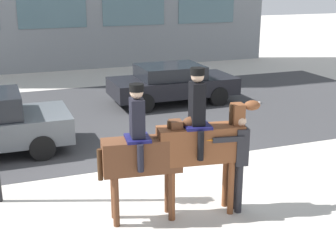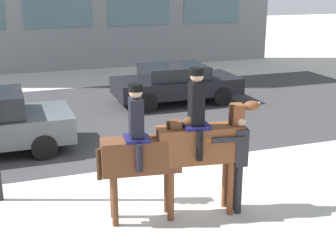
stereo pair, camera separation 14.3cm
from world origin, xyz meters
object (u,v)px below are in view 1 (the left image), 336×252
at_px(mounted_horse_lead, 144,151).
at_px(mounted_horse_companion, 202,140).
at_px(pedestrian_bystander, 238,156).
at_px(street_car_far_lane, 172,83).

height_order(mounted_horse_lead, mounted_horse_companion, mounted_horse_companion).
height_order(pedestrian_bystander, street_car_far_lane, pedestrian_bystander).
height_order(mounted_horse_lead, pedestrian_bystander, mounted_horse_lead).
distance_m(pedestrian_bystander, street_car_far_lane, 7.91).
bearing_deg(street_car_far_lane, mounted_horse_companion, -107.25).
xyz_separation_m(mounted_horse_lead, mounted_horse_companion, (1.01, -0.14, 0.12)).
bearing_deg(street_car_far_lane, mounted_horse_lead, -114.36).
bearing_deg(mounted_horse_lead, pedestrian_bystander, -2.43).
height_order(mounted_horse_companion, street_car_far_lane, mounted_horse_companion).
relative_size(mounted_horse_lead, pedestrian_bystander, 1.35).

